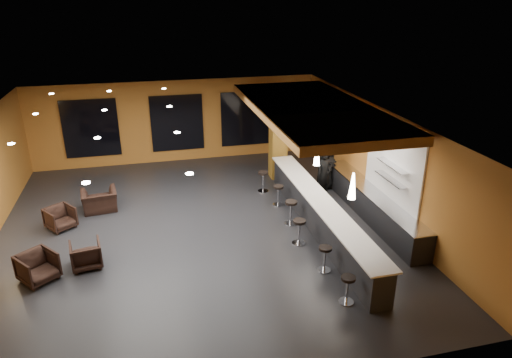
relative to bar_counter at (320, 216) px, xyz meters
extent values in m
cube|color=black|center=(-3.65, 1.00, -0.55)|extent=(12.00, 13.00, 0.10)
cube|color=black|center=(-3.65, 1.00, 3.05)|extent=(12.00, 13.00, 0.10)
cube|color=#A86625|center=(-3.65, 7.55, 1.25)|extent=(12.00, 0.10, 3.50)
cube|color=#A86625|center=(-3.65, -5.55, 1.25)|extent=(12.00, 0.10, 3.50)
cube|color=#A86625|center=(2.40, 1.00, 1.25)|extent=(0.10, 13.00, 3.50)
cube|color=#9A632D|center=(0.35, 2.00, 2.86)|extent=(3.60, 8.00, 0.28)
cube|color=black|center=(-7.15, 7.44, 1.20)|extent=(2.20, 0.06, 2.40)
cube|color=black|center=(-3.65, 7.44, 1.20)|extent=(2.20, 0.06, 2.40)
cube|color=black|center=(-0.65, 7.44, 1.20)|extent=(2.20, 0.06, 2.40)
cube|color=white|center=(2.31, 0.00, 1.50)|extent=(0.06, 3.20, 2.40)
cube|color=black|center=(0.00, 0.00, 0.00)|extent=(0.60, 8.00, 1.00)
cube|color=white|center=(0.00, 0.00, 0.52)|extent=(0.78, 8.10, 0.05)
cube|color=black|center=(2.00, 0.50, -0.07)|extent=(0.70, 6.00, 0.86)
cube|color=silver|center=(2.00, 0.50, 0.39)|extent=(0.72, 6.00, 0.03)
cube|color=silver|center=(2.17, -0.20, 1.10)|extent=(0.30, 1.50, 0.03)
cube|color=silver|center=(2.17, -0.20, 1.55)|extent=(0.30, 1.50, 0.03)
cube|color=brown|center=(0.00, 4.60, 1.25)|extent=(0.60, 0.60, 3.50)
cone|color=white|center=(0.00, -2.00, 1.85)|extent=(0.20, 0.20, 0.70)
cone|color=white|center=(0.00, 0.50, 1.85)|extent=(0.20, 0.20, 0.70)
cone|color=white|center=(0.00, 3.00, 1.85)|extent=(0.20, 0.20, 0.70)
imported|color=black|center=(1.04, 2.32, 0.39)|extent=(0.76, 0.63, 1.79)
imported|color=black|center=(1.47, 3.07, 0.40)|extent=(1.08, 0.98, 1.81)
imported|color=black|center=(1.45, 3.06, 0.37)|extent=(1.00, 0.84, 1.74)
imported|color=black|center=(-7.94, -0.75, -0.11)|extent=(1.18, 1.18, 0.78)
imported|color=black|center=(-6.81, -0.36, -0.14)|extent=(0.89, 0.91, 0.73)
imported|color=black|center=(-7.79, 2.08, -0.14)|extent=(1.08, 1.08, 0.71)
imported|color=black|center=(-6.69, 3.11, -0.13)|extent=(1.24, 1.11, 0.73)
cylinder|color=silver|center=(-0.65, -3.48, -0.49)|extent=(0.36, 0.36, 0.03)
cylinder|color=silver|center=(-0.65, -3.48, -0.16)|extent=(0.06, 0.06, 0.64)
cylinder|color=black|center=(-0.65, -3.48, 0.18)|extent=(0.35, 0.35, 0.07)
cylinder|color=silver|center=(-0.67, -2.09, -0.49)|extent=(0.36, 0.36, 0.03)
cylinder|color=silver|center=(-0.67, -2.09, -0.16)|extent=(0.06, 0.06, 0.63)
cylinder|color=black|center=(-0.67, -2.09, 0.18)|extent=(0.34, 0.34, 0.07)
cylinder|color=silver|center=(-0.87, -0.60, -0.49)|extent=(0.39, 0.39, 0.03)
cylinder|color=silver|center=(-0.87, -0.60, -0.14)|extent=(0.07, 0.07, 0.69)
cylinder|color=black|center=(-0.87, -0.60, 0.24)|extent=(0.37, 0.37, 0.08)
cylinder|color=silver|center=(-0.72, 0.63, -0.48)|extent=(0.40, 0.40, 0.03)
cylinder|color=silver|center=(-0.72, 0.63, -0.13)|extent=(0.07, 0.07, 0.71)
cylinder|color=black|center=(-0.72, 0.63, 0.26)|extent=(0.38, 0.38, 0.08)
cylinder|color=silver|center=(-0.72, 2.07, -0.49)|extent=(0.37, 0.37, 0.03)
cylinder|color=silver|center=(-0.72, 2.07, -0.16)|extent=(0.06, 0.06, 0.65)
cylinder|color=black|center=(-0.72, 2.07, 0.19)|extent=(0.35, 0.35, 0.07)
cylinder|color=silver|center=(-0.93, 3.32, -0.49)|extent=(0.40, 0.40, 0.03)
cylinder|color=silver|center=(-0.93, 3.32, -0.13)|extent=(0.07, 0.07, 0.70)
cylinder|color=black|center=(-0.93, 3.32, 0.25)|extent=(0.38, 0.38, 0.08)
camera|label=1|loc=(-4.89, -11.67, 6.40)|focal=32.00mm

